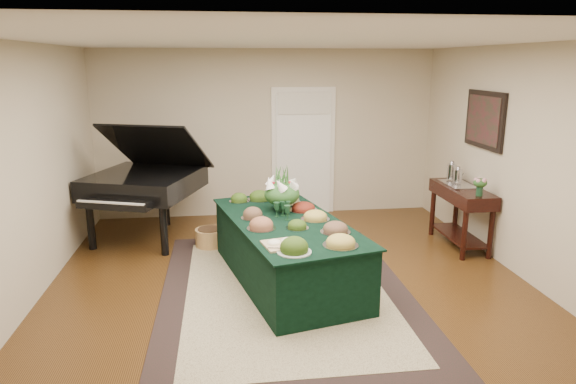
{
  "coord_description": "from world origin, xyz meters",
  "views": [
    {
      "loc": [
        -0.73,
        -5.32,
        2.49
      ],
      "look_at": [
        0.0,
        0.3,
        1.05
      ],
      "focal_mm": 32.0,
      "sensor_mm": 36.0,
      "label": 1
    }
  ],
  "objects": [
    {
      "name": "ground",
      "position": [
        0.0,
        0.0,
        0.0
      ],
      "size": [
        6.0,
        6.0,
        0.0
      ],
      "primitive_type": "plane",
      "color": "black",
      "rests_on": "ground"
    },
    {
      "name": "area_rug",
      "position": [
        -0.08,
        -0.11,
        0.01
      ],
      "size": [
        2.73,
        3.83,
        0.01
      ],
      "color": "black",
      "rests_on": "ground"
    },
    {
      "name": "kitchen_doorway",
      "position": [
        0.6,
        2.97,
        1.02
      ],
      "size": [
        1.05,
        0.07,
        2.1
      ],
      "color": "white",
      "rests_on": "ground"
    },
    {
      "name": "buffet_table",
      "position": [
        -0.03,
        0.22,
        0.37
      ],
      "size": [
        1.68,
        2.65,
        0.74
      ],
      "color": "black",
      "rests_on": "ground"
    },
    {
      "name": "food_platters",
      "position": [
        0.01,
        0.27,
        0.78
      ],
      "size": [
        1.26,
        2.42,
        0.12
      ],
      "color": "silver",
      "rests_on": "buffet_table"
    },
    {
      "name": "cutting_board",
      "position": [
        -0.19,
        -0.58,
        0.77
      ],
      "size": [
        0.4,
        0.4,
        0.1
      ],
      "color": "tan",
      "rests_on": "buffet_table"
    },
    {
      "name": "green_goblets",
      "position": [
        -0.04,
        0.36,
        0.83
      ],
      "size": [
        0.21,
        0.26,
        0.18
      ],
      "color": "#153620",
      "rests_on": "buffet_table"
    },
    {
      "name": "floral_centerpiece",
      "position": [
        -0.03,
        0.63,
        1.0
      ],
      "size": [
        0.45,
        0.45,
        0.45
      ],
      "color": "#153620",
      "rests_on": "buffet_table"
    },
    {
      "name": "grand_piano",
      "position": [
        -1.83,
        1.94,
        0.84
      ],
      "size": [
        1.86,
        1.95,
        1.7
      ],
      "color": "black",
      "rests_on": "ground"
    },
    {
      "name": "wicker_basket",
      "position": [
        -0.94,
        1.48,
        0.13
      ],
      "size": [
        0.4,
        0.4,
        0.25
      ],
      "primitive_type": "cylinder",
      "color": "#AA7C44",
      "rests_on": "ground"
    },
    {
      "name": "mahogany_sideboard",
      "position": [
        2.5,
        1.08,
        0.65
      ],
      "size": [
        0.45,
        1.21,
        0.84
      ],
      "color": "black",
      "rests_on": "ground"
    },
    {
      "name": "tea_service",
      "position": [
        2.5,
        1.33,
        0.96
      ],
      "size": [
        0.34,
        0.58,
        0.3
      ],
      "color": "silver",
      "rests_on": "mahogany_sideboard"
    },
    {
      "name": "pink_bouquet",
      "position": [
        2.5,
        0.62,
        1.0
      ],
      "size": [
        0.19,
        0.19,
        0.24
      ],
      "color": "#153620",
      "rests_on": "mahogany_sideboard"
    },
    {
      "name": "wall_painting",
      "position": [
        2.72,
        1.08,
        1.75
      ],
      "size": [
        0.05,
        0.95,
        0.75
      ],
      "color": "black",
      "rests_on": "ground"
    }
  ]
}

